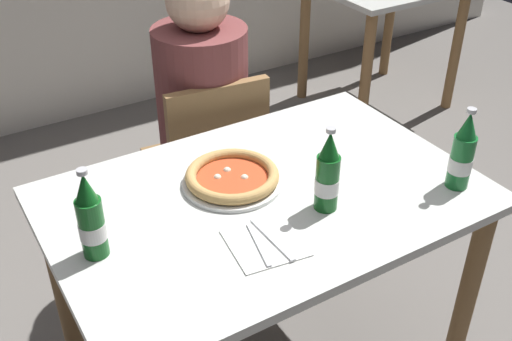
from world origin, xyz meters
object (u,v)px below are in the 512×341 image
at_px(beer_bottle_left, 328,175).
at_px(napkin_with_cutlery, 265,243).
at_px(diner_seated, 204,133).
at_px(beer_bottle_right, 462,154).
at_px(dining_table_main, 265,226).
at_px(dining_table_background, 383,9).
at_px(chair_behind_table, 210,162).
at_px(beer_bottle_center, 91,220).
at_px(pizza_margherita_near, 232,177).

height_order(beer_bottle_left, napkin_with_cutlery, beer_bottle_left).
bearing_deg(diner_seated, beer_bottle_right, -68.92).
relative_size(dining_table_main, dining_table_background, 1.50).
xyz_separation_m(dining_table_background, napkin_with_cutlery, (-1.79, -1.58, 0.16)).
distance_m(chair_behind_table, beer_bottle_left, 0.84).
distance_m(beer_bottle_center, napkin_with_cutlery, 0.43).
height_order(dining_table_main, beer_bottle_left, beer_bottle_left).
xyz_separation_m(dining_table_background, beer_bottle_left, (-1.57, -1.54, 0.26)).
bearing_deg(pizza_margherita_near, beer_bottle_center, -167.95).
relative_size(beer_bottle_right, napkin_with_cutlery, 1.22).
height_order(dining_table_background, beer_bottle_center, beer_bottle_center).
xyz_separation_m(chair_behind_table, beer_bottle_center, (-0.62, -0.61, 0.37)).
height_order(chair_behind_table, beer_bottle_right, beer_bottle_right).
distance_m(dining_table_background, beer_bottle_right, 2.05).
bearing_deg(pizza_margherita_near, dining_table_background, 37.04).
height_order(pizza_margherita_near, beer_bottle_right, beer_bottle_right).
height_order(pizza_margherita_near, beer_bottle_left, beer_bottle_left).
bearing_deg(beer_bottle_center, beer_bottle_left, -13.00).
xyz_separation_m(chair_behind_table, pizza_margherita_near, (-0.19, -0.52, 0.29)).
distance_m(chair_behind_table, beer_bottle_right, 1.00).
bearing_deg(beer_bottle_right, chair_behind_table, 112.59).
height_order(beer_bottle_left, beer_bottle_center, same).
distance_m(diner_seated, dining_table_background, 1.71).
distance_m(dining_table_main, dining_table_background, 2.18).
xyz_separation_m(pizza_margherita_near, beer_bottle_right, (0.54, -0.34, 0.08)).
distance_m(dining_table_main, chair_behind_table, 0.64).
distance_m(dining_table_background, napkin_with_cutlery, 2.40).
xyz_separation_m(dining_table_background, beer_bottle_center, (-2.17, -1.40, 0.26)).
relative_size(dining_table_background, beer_bottle_right, 3.24).
relative_size(diner_seated, beer_bottle_center, 4.89).
relative_size(dining_table_main, pizza_margherita_near, 4.13).
xyz_separation_m(dining_table_main, beer_bottle_right, (0.49, -0.25, 0.22)).
distance_m(pizza_margherita_near, napkin_with_cutlery, 0.28).
bearing_deg(beer_bottle_left, dining_table_background, 44.37).
bearing_deg(napkin_with_cutlery, pizza_margherita_near, 77.62).
height_order(beer_bottle_left, beer_bottle_right, same).
bearing_deg(chair_behind_table, diner_seated, -92.25).
xyz_separation_m(pizza_margherita_near, beer_bottle_left, (0.16, -0.23, 0.08)).
bearing_deg(dining_table_background, beer_bottle_right, -125.79).
bearing_deg(pizza_margherita_near, chair_behind_table, 70.23).
bearing_deg(napkin_with_cutlery, dining_table_background, 41.46).
relative_size(chair_behind_table, beer_bottle_left, 3.44).
relative_size(chair_behind_table, beer_bottle_center, 3.44).
bearing_deg(chair_behind_table, beer_bottle_right, 118.28).
bearing_deg(dining_table_main, dining_table_background, 39.82).
bearing_deg(beer_bottle_right, beer_bottle_center, 165.79).
relative_size(chair_behind_table, beer_bottle_right, 3.44).
xyz_separation_m(dining_table_main, beer_bottle_center, (-0.49, -0.00, 0.22)).
bearing_deg(dining_table_background, pizza_margherita_near, -142.96).
relative_size(dining_table_main, beer_bottle_left, 4.86).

